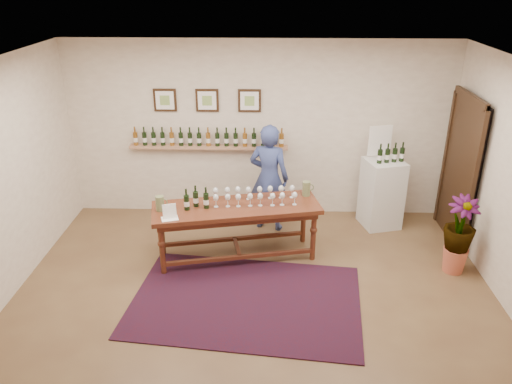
{
  "coord_description": "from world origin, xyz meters",
  "views": [
    {
      "loc": [
        0.18,
        -5.04,
        3.71
      ],
      "look_at": [
        0.0,
        0.8,
        1.1
      ],
      "focal_mm": 35.0,
      "sensor_mm": 36.0,
      "label": 1
    }
  ],
  "objects_px": {
    "tasting_table": "(236,214)",
    "potted_plant": "(459,235)",
    "person": "(269,178)",
    "display_pedestal": "(381,193)"
  },
  "relations": [
    {
      "from": "tasting_table",
      "to": "potted_plant",
      "type": "relative_size",
      "value": 2.53
    },
    {
      "from": "tasting_table",
      "to": "person",
      "type": "relative_size",
      "value": 1.41
    },
    {
      "from": "tasting_table",
      "to": "person",
      "type": "bearing_deg",
      "value": 52.28
    },
    {
      "from": "display_pedestal",
      "to": "person",
      "type": "height_order",
      "value": "person"
    },
    {
      "from": "display_pedestal",
      "to": "person",
      "type": "relative_size",
      "value": 0.64
    },
    {
      "from": "display_pedestal",
      "to": "potted_plant",
      "type": "distance_m",
      "value": 1.52
    },
    {
      "from": "tasting_table",
      "to": "display_pedestal",
      "type": "height_order",
      "value": "display_pedestal"
    },
    {
      "from": "tasting_table",
      "to": "potted_plant",
      "type": "distance_m",
      "value": 2.94
    },
    {
      "from": "tasting_table",
      "to": "person",
      "type": "xyz_separation_m",
      "value": [
        0.44,
        0.9,
        0.16
      ]
    },
    {
      "from": "potted_plant",
      "to": "person",
      "type": "bearing_deg",
      "value": 154.68
    }
  ]
}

